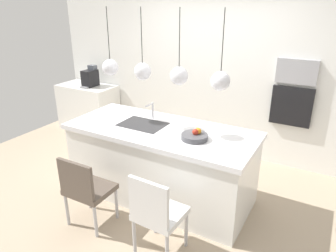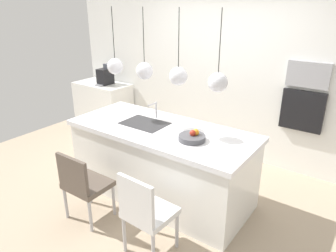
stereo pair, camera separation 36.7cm
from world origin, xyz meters
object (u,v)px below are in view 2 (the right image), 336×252
object	(u,v)px
coffee_machine	(105,76)
chair_near	(83,183)
fruit_bowl	(192,137)
microwave	(308,75)
chair_middle	(146,211)
oven	(302,111)

from	to	relation	value
coffee_machine	chair_near	bearing A→B (deg)	-49.35
coffee_machine	chair_near	distance (m)	2.94
fruit_bowl	chair_near	world-z (taller)	fruit_bowl
microwave	chair_middle	size ratio (longest dim) A/B	0.60
microwave	chair_near	bearing A→B (deg)	-123.43
microwave	chair_middle	world-z (taller)	microwave
oven	fruit_bowl	bearing A→B (deg)	-113.99
fruit_bowl	coffee_machine	xyz separation A→B (m)	(-2.78, 1.37, 0.06)
microwave	oven	distance (m)	0.50
oven	chair_near	world-z (taller)	oven
chair_near	chair_middle	bearing A→B (deg)	-0.26
fruit_bowl	chair_near	distance (m)	1.31
microwave	chair_middle	bearing A→B (deg)	-106.57
microwave	oven	size ratio (longest dim) A/B	0.96
oven	chair_near	size ratio (longest dim) A/B	0.66
coffee_machine	oven	xyz separation A→B (m)	(3.52, 0.30, -0.07)
microwave	chair_near	size ratio (longest dim) A/B	0.64
chair_near	coffee_machine	bearing A→B (deg)	130.65
chair_middle	microwave	bearing A→B (deg)	73.43
microwave	chair_near	world-z (taller)	microwave
fruit_bowl	coffee_machine	size ratio (longest dim) A/B	0.78
fruit_bowl	coffee_machine	distance (m)	3.10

